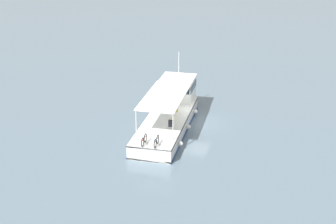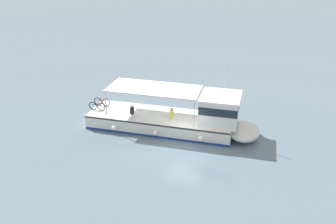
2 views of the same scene
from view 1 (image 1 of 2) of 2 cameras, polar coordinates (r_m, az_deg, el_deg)
The scene contains 2 objects.
ground_plane at distance 39.65m, azimuth 3.18°, elevation -1.17°, with size 400.00×400.00×0.00m, color slate.
ferry_main at distance 38.92m, azimuth 0.34°, elevation 0.03°, with size 12.94×3.86×5.32m.
Camera 1 is at (35.68, 7.23, 15.72)m, focal length 50.55 mm.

